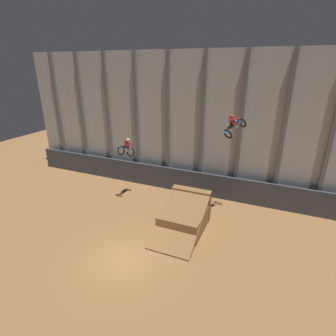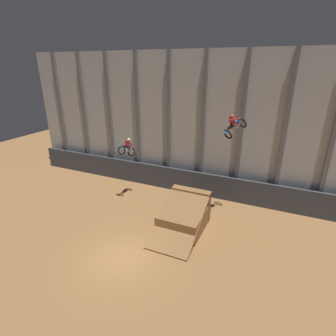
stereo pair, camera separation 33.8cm
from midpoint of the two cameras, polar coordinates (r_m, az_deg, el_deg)
name	(u,v)px [view 1 (the left image)]	position (r m, az deg, el deg)	size (l,w,h in m)	color
ground_plane	(123,259)	(16.32, -10.42, -19.00)	(60.00, 60.00, 0.00)	olive
arena_back_wall	(185,125)	(22.25, 3.36, 9.35)	(32.00, 0.40, 11.67)	#ADB2B7
lower_barrier	(181,180)	(23.10, 2.48, -2.73)	(31.36, 0.20, 2.06)	#383D47
dirt_ramp	(185,216)	(18.32, 3.17, -10.41)	(2.85, 4.82, 2.45)	brown
rider_bike_left_air	(126,149)	(21.37, -9.49, 4.19)	(0.79, 1.70, 1.65)	black
rider_bike_right_air	(234,125)	(18.18, 13.66, 8.98)	(1.56, 1.79, 1.69)	black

